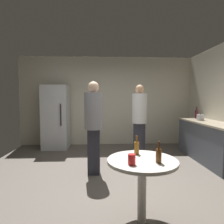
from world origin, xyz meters
name	(u,v)px	position (x,y,z in m)	size (l,w,h in m)	color
ground_plane	(111,181)	(0.00, 0.00, -0.05)	(5.20, 5.20, 0.10)	#5B544C
wall_back	(107,101)	(0.00, 2.63, 1.35)	(5.32, 0.06, 2.70)	beige
refrigerator	(56,117)	(-1.48, 2.20, 0.90)	(0.70, 0.68, 1.80)	silver
kitchen_counter	(209,141)	(2.28, 0.86, 0.45)	(0.64, 2.02, 0.90)	#4C515B
kettle	(201,117)	(2.23, 1.18, 0.97)	(0.24, 0.17, 0.18)	#B2B2B7
wine_bottle_on_counter	(196,114)	(2.34, 1.61, 1.02)	(0.08, 0.08, 0.31)	#3F141E
foreground_table	(142,168)	(0.31, -1.24, 0.63)	(0.80, 0.80, 0.73)	beige
beer_bottle_amber	(137,147)	(0.28, -1.02, 0.82)	(0.06, 0.06, 0.23)	#8C5919
beer_bottle_brown	(159,155)	(0.46, -1.36, 0.82)	(0.06, 0.06, 0.23)	#593314
plastic_cup_red	(132,159)	(0.16, -1.40, 0.79)	(0.08, 0.08, 0.11)	red
person_in_gray_shirt	(94,120)	(-0.31, 0.22, 1.02)	(0.36, 0.36, 1.74)	#2D2D38
person_in_white_shirt	(139,116)	(0.71, 1.03, 1.02)	(0.48, 0.48, 1.74)	#2D2D38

